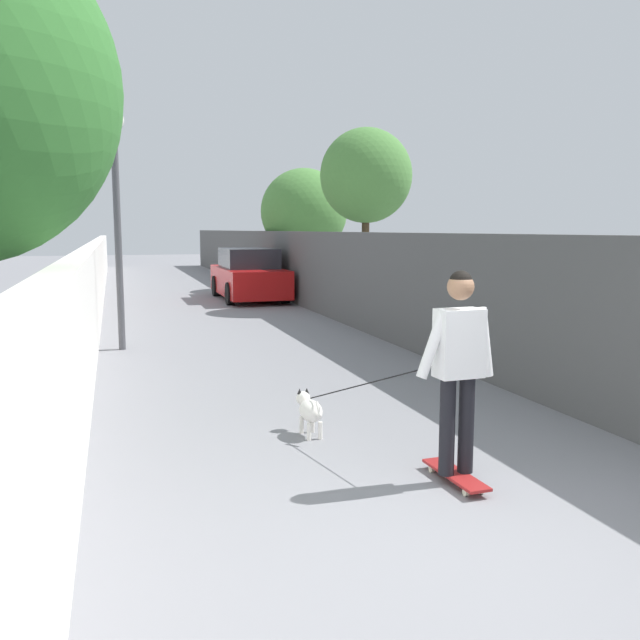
{
  "coord_description": "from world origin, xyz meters",
  "views": [
    {
      "loc": [
        -3.63,
        2.3,
        2.11
      ],
      "look_at": [
        4.19,
        -0.11,
        1.0
      ],
      "focal_mm": 37.68,
      "sensor_mm": 36.0,
      "label": 1
    }
  ],
  "objects": [
    {
      "name": "ground_plane",
      "position": [
        14.0,
        0.0,
        0.0
      ],
      "size": [
        80.0,
        80.0,
        0.0
      ],
      "primitive_type": "plane",
      "color": "gray"
    },
    {
      "name": "wall_left",
      "position": [
        12.0,
        2.75,
        0.88
      ],
      "size": [
        48.0,
        0.3,
        1.76
      ],
      "primitive_type": "cube",
      "color": "silver",
      "rests_on": "ground"
    },
    {
      "name": "fence_right",
      "position": [
        12.0,
        -2.75,
        1.02
      ],
      "size": [
        48.0,
        0.3,
        2.05
      ],
      "primitive_type": "cube",
      "color": "#4C4C4C",
      "rests_on": "ground"
    },
    {
      "name": "tree_right_near",
      "position": [
        13.0,
        -4.08,
        3.48
      ],
      "size": [
        2.39,
        2.39,
        4.71
      ],
      "color": "#473523",
      "rests_on": "ground"
    },
    {
      "name": "tree_right_mid",
      "position": [
        19.0,
        -4.1,
        2.71
      ],
      "size": [
        2.99,
        2.99,
        4.19
      ],
      "color": "brown",
      "rests_on": "ground"
    },
    {
      "name": "lamp_post",
      "position": [
        8.56,
        2.2,
        2.84
      ],
      "size": [
        0.36,
        0.36,
        4.12
      ],
      "color": "#4C4C51",
      "rests_on": "ground"
    },
    {
      "name": "skateboard",
      "position": [
        1.19,
        -0.38,
        0.07
      ],
      "size": [
        0.81,
        0.23,
        0.08
      ],
      "color": "maroon",
      "rests_on": "ground"
    },
    {
      "name": "person_skateboarder",
      "position": [
        1.19,
        -0.38,
        1.08
      ],
      "size": [
        0.23,
        0.71,
        1.7
      ],
      "color": "black",
      "rests_on": "skateboard"
    },
    {
      "name": "dog",
      "position": [
        2.79,
        0.42,
        0.27
      ],
      "size": [
        1.91,
        0.92,
        1.06
      ],
      "color": "white",
      "rests_on": "ground"
    },
    {
      "name": "car_near",
      "position": [
        16.3,
        -1.6,
        0.72
      ],
      "size": [
        4.28,
        1.8,
        1.54
      ],
      "color": "#B71414",
      "rests_on": "ground"
    }
  ]
}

